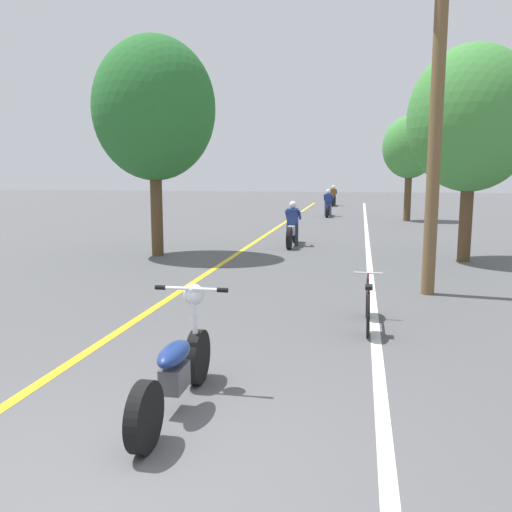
{
  "coord_description": "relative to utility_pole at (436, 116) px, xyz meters",
  "views": [
    {
      "loc": [
        1.66,
        -3.47,
        2.27
      ],
      "look_at": [
        -0.01,
        5.17,
        0.9
      ],
      "focal_mm": 38.0,
      "sensor_mm": 36.0,
      "label": 1
    }
  ],
  "objects": [
    {
      "name": "ground_plane",
      "position": [
        -2.95,
        -6.91,
        -3.26
      ],
      "size": [
        120.0,
        120.0,
        0.0
      ],
      "primitive_type": "plane",
      "color": "#515154"
    },
    {
      "name": "lane_stripe_center",
      "position": [
        -4.65,
        6.26,
        -3.26
      ],
      "size": [
        0.14,
        48.0,
        0.01
      ],
      "primitive_type": "cube",
      "color": "yellow",
      "rests_on": "ground"
    },
    {
      "name": "lane_stripe_edge",
      "position": [
        -1.03,
        6.26,
        -3.26
      ],
      "size": [
        0.14,
        48.0,
        0.01
      ],
      "primitive_type": "cube",
      "color": "white",
      "rests_on": "ground"
    },
    {
      "name": "utility_pole",
      "position": [
        0.0,
        0.0,
        0.0
      ],
      "size": [
        1.1,
        0.24,
        6.34
      ],
      "color": "brown",
      "rests_on": "ground"
    },
    {
      "name": "roadside_tree_right_near",
      "position": [
        1.35,
        4.12,
        0.3
      ],
      "size": [
        3.13,
        2.81,
        5.37
      ],
      "color": "#513A23",
      "rests_on": "ground"
    },
    {
      "name": "roadside_tree_right_far",
      "position": [
        0.87,
        15.9,
        0.11
      ],
      "size": [
        2.48,
        2.24,
        4.84
      ],
      "color": "#513A23",
      "rests_on": "ground"
    },
    {
      "name": "roadside_tree_left",
      "position": [
        -6.72,
        3.56,
        0.65
      ],
      "size": [
        3.28,
        2.95,
        5.81
      ],
      "color": "#513A23",
      "rests_on": "ground"
    },
    {
      "name": "motorcycle_foreground",
      "position": [
        -2.96,
        -5.67,
        -2.83
      ],
      "size": [
        0.77,
        2.06,
        1.12
      ],
      "color": "black",
      "rests_on": "ground"
    },
    {
      "name": "motorcycle_rider_lead",
      "position": [
        -3.33,
        6.22,
        -2.74
      ],
      "size": [
        0.5,
        2.2,
        1.38
      ],
      "color": "black",
      "rests_on": "ground"
    },
    {
      "name": "motorcycle_rider_mid",
      "position": [
        -2.93,
        17.8,
        -2.73
      ],
      "size": [
        0.5,
        2.09,
        1.41
      ],
      "color": "black",
      "rests_on": "ground"
    },
    {
      "name": "motorcycle_rider_far",
      "position": [
        -3.12,
        26.86,
        -2.73
      ],
      "size": [
        0.5,
        2.13,
        1.4
      ],
      "color": "black",
      "rests_on": "ground"
    },
    {
      "name": "bicycle_parked",
      "position": [
        -1.14,
        -2.44,
        -2.92
      ],
      "size": [
        0.44,
        1.67,
        0.73
      ],
      "color": "black",
      "rests_on": "ground"
    }
  ]
}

